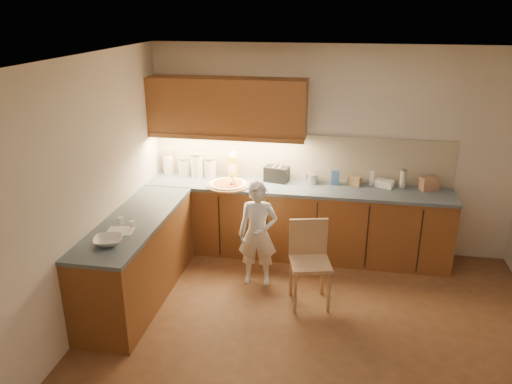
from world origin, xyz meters
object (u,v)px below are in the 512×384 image
at_px(pizza_on_board, 228,185).
at_px(oil_jug, 233,166).
at_px(wooden_chair, 309,256).
at_px(child, 258,234).
at_px(toaster, 277,174).

bearing_deg(pizza_on_board, oil_jug, 90.36).
bearing_deg(pizza_on_board, wooden_chair, -39.83).
bearing_deg(child, pizza_on_board, 123.94).
xyz_separation_m(oil_jug, toaster, (0.56, -0.02, -0.06)).
bearing_deg(toaster, pizza_on_board, -140.43).
distance_m(child, oil_jug, 1.15).
relative_size(pizza_on_board, child, 0.43).
relative_size(child, oil_jug, 3.47).
bearing_deg(child, toaster, 81.32).
height_order(child, oil_jug, oil_jug).
distance_m(wooden_chair, toaster, 1.40).
height_order(pizza_on_board, toaster, pizza_on_board).
xyz_separation_m(pizza_on_board, oil_jug, (-0.00, 0.31, 0.14)).
bearing_deg(oil_jug, toaster, -1.65).
bearing_deg(wooden_chair, oil_jug, 118.51).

